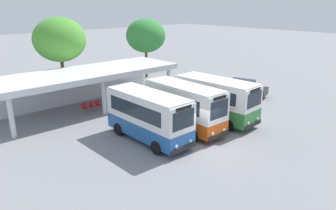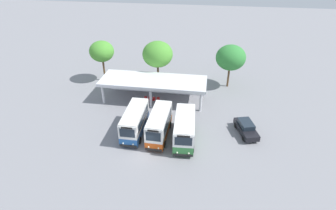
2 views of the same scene
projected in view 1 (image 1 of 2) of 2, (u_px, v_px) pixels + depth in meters
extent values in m
plane|color=gray|center=(208.00, 149.00, 20.49)|extent=(180.00, 180.00, 0.00)
cylinder|color=black|center=(181.00, 138.00, 20.95)|extent=(0.23, 0.90, 0.90)
cylinder|color=black|center=(157.00, 148.00, 19.60)|extent=(0.23, 0.90, 0.90)
cylinder|color=black|center=(142.00, 122.00, 23.82)|extent=(0.23, 0.90, 0.90)
cylinder|color=black|center=(119.00, 129.00, 22.47)|extent=(0.23, 0.90, 0.90)
cube|color=#23569E|center=(148.00, 127.00, 21.57)|extent=(2.23, 6.62, 1.04)
cube|color=silver|center=(148.00, 108.00, 21.14)|extent=(2.23, 6.62, 1.78)
cube|color=silver|center=(148.00, 94.00, 20.85)|extent=(2.16, 6.42, 0.12)
cube|color=black|center=(183.00, 148.00, 19.36)|extent=(2.08, 0.11, 0.28)
cube|color=#1E2833|center=(183.00, 120.00, 18.83)|extent=(1.79, 0.06, 1.15)
cube|color=black|center=(184.00, 108.00, 18.61)|extent=(1.31, 0.06, 0.24)
cube|color=#1E2833|center=(159.00, 103.00, 21.90)|extent=(0.07, 5.28, 0.98)
cube|color=#1E2833|center=(134.00, 110.00, 20.50)|extent=(0.07, 5.28, 0.98)
sphere|color=#EAEACC|center=(190.00, 141.00, 19.66)|extent=(0.20, 0.20, 0.20)
sphere|color=#EAEACC|center=(176.00, 147.00, 18.88)|extent=(0.20, 0.20, 0.20)
cylinder|color=black|center=(214.00, 128.00, 22.73)|extent=(0.24, 0.90, 0.90)
cylinder|color=black|center=(194.00, 135.00, 21.48)|extent=(0.24, 0.90, 0.90)
cylinder|color=black|center=(175.00, 114.00, 25.64)|extent=(0.24, 0.90, 0.90)
cylinder|color=black|center=(156.00, 119.00, 24.39)|extent=(0.24, 0.90, 0.90)
cube|color=#D14C14|center=(184.00, 118.00, 23.43)|extent=(2.24, 6.59, 1.00)
cube|color=silver|center=(184.00, 99.00, 22.99)|extent=(2.24, 6.59, 1.88)
cube|color=silver|center=(184.00, 86.00, 22.68)|extent=(2.17, 6.40, 0.12)
cube|color=black|center=(218.00, 136.00, 21.17)|extent=(2.00, 0.14, 0.28)
cube|color=#1E2833|center=(219.00, 109.00, 20.64)|extent=(1.73, 0.09, 1.22)
cube|color=black|center=(220.00, 98.00, 20.40)|extent=(1.26, 0.08, 0.24)
cube|color=#1E2833|center=(193.00, 96.00, 23.70)|extent=(0.15, 5.24, 1.03)
cube|color=#1E2833|center=(172.00, 101.00, 22.39)|extent=(0.15, 5.24, 1.03)
sphere|color=#EAEACC|center=(224.00, 129.00, 21.44)|extent=(0.20, 0.20, 0.20)
sphere|color=#EAEACC|center=(213.00, 134.00, 20.72)|extent=(0.20, 0.20, 0.20)
cylinder|color=black|center=(245.00, 118.00, 24.72)|extent=(0.27, 0.91, 0.90)
cylinder|color=black|center=(229.00, 125.00, 23.20)|extent=(0.27, 0.91, 0.90)
cylinder|color=black|center=(203.00, 106.00, 27.47)|extent=(0.27, 0.91, 0.90)
cylinder|color=black|center=(186.00, 112.00, 25.95)|extent=(0.27, 0.91, 0.90)
cube|color=#337F3D|center=(215.00, 109.00, 25.18)|extent=(2.72, 6.79, 1.17)
cube|color=white|center=(216.00, 91.00, 24.74)|extent=(2.72, 6.79, 1.67)
cube|color=white|center=(217.00, 80.00, 24.47)|extent=(2.63, 6.58, 0.12)
cube|color=black|center=(253.00, 125.00, 23.08)|extent=(2.22, 0.23, 0.28)
cube|color=#1E2833|center=(254.00, 99.00, 22.52)|extent=(1.91, 0.16, 1.08)
cube|color=black|center=(255.00, 90.00, 22.32)|extent=(1.40, 0.13, 0.24)
cube|color=#1E2833|center=(224.00, 88.00, 25.58)|extent=(0.35, 5.32, 0.92)
cube|color=#1E2833|center=(206.00, 93.00, 24.01)|extent=(0.35, 5.32, 0.92)
sphere|color=#EAEACC|center=(257.00, 119.00, 23.42)|extent=(0.20, 0.20, 0.20)
sphere|color=#EAEACC|center=(248.00, 123.00, 22.55)|extent=(0.20, 0.20, 0.20)
cylinder|color=black|center=(260.00, 93.00, 32.06)|extent=(0.35, 0.66, 0.64)
cylinder|color=black|center=(255.00, 97.00, 30.71)|extent=(0.35, 0.66, 0.64)
cylinder|color=black|center=(233.00, 89.00, 33.43)|extent=(0.35, 0.66, 0.64)
cylinder|color=black|center=(227.00, 93.00, 32.08)|extent=(0.35, 0.66, 0.64)
cube|color=black|center=(244.00, 89.00, 31.96)|extent=(2.96, 4.80, 0.70)
cube|color=#1E2833|center=(242.00, 83.00, 31.87)|extent=(2.10, 2.66, 0.60)
cylinder|color=silver|center=(11.00, 116.00, 21.72)|extent=(0.36, 0.36, 3.20)
cylinder|color=silver|center=(104.00, 96.00, 26.38)|extent=(0.36, 0.36, 3.20)
cylinder|color=silver|center=(169.00, 82.00, 31.05)|extent=(0.36, 0.36, 3.20)
cube|color=silver|center=(77.00, 86.00, 29.61)|extent=(15.35, 0.20, 3.20)
cube|color=silver|center=(89.00, 72.00, 27.41)|extent=(15.85, 5.49, 0.20)
cube|color=silver|center=(106.00, 80.00, 25.59)|extent=(15.85, 0.10, 0.28)
cylinder|color=slate|center=(88.00, 111.00, 27.00)|extent=(0.03, 0.03, 0.44)
cylinder|color=slate|center=(85.00, 112.00, 26.77)|extent=(0.03, 0.03, 0.44)
cylinder|color=slate|center=(86.00, 110.00, 27.24)|extent=(0.03, 0.03, 0.44)
cylinder|color=slate|center=(82.00, 111.00, 27.00)|extent=(0.03, 0.03, 0.44)
cube|color=#B21E1E|center=(85.00, 108.00, 26.93)|extent=(0.46, 0.46, 0.04)
cube|color=#B21E1E|center=(84.00, 105.00, 27.00)|extent=(0.44, 0.06, 0.40)
cylinder|color=slate|center=(95.00, 109.00, 27.41)|extent=(0.03, 0.03, 0.44)
cylinder|color=slate|center=(92.00, 110.00, 27.17)|extent=(0.03, 0.03, 0.44)
cylinder|color=slate|center=(93.00, 108.00, 27.65)|extent=(0.03, 0.03, 0.44)
cylinder|color=slate|center=(89.00, 109.00, 27.41)|extent=(0.03, 0.03, 0.44)
cube|color=#B21E1E|center=(92.00, 107.00, 27.34)|extent=(0.46, 0.46, 0.04)
cube|color=#B21E1E|center=(91.00, 104.00, 27.41)|extent=(0.44, 0.06, 0.40)
cylinder|color=slate|center=(102.00, 108.00, 27.84)|extent=(0.03, 0.03, 0.44)
cylinder|color=slate|center=(98.00, 108.00, 27.60)|extent=(0.03, 0.03, 0.44)
cylinder|color=slate|center=(99.00, 107.00, 28.08)|extent=(0.03, 0.03, 0.44)
cylinder|color=slate|center=(96.00, 108.00, 27.84)|extent=(0.03, 0.03, 0.44)
cube|color=#B21E1E|center=(99.00, 105.00, 27.77)|extent=(0.46, 0.46, 0.04)
cube|color=#B21E1E|center=(97.00, 102.00, 27.84)|extent=(0.44, 0.06, 0.40)
cylinder|color=slate|center=(108.00, 106.00, 28.27)|extent=(0.03, 0.03, 0.44)
cylinder|color=slate|center=(105.00, 107.00, 28.04)|extent=(0.03, 0.03, 0.44)
cylinder|color=slate|center=(106.00, 105.00, 28.51)|extent=(0.03, 0.03, 0.44)
cylinder|color=slate|center=(102.00, 106.00, 28.28)|extent=(0.03, 0.03, 0.44)
cube|color=#B21E1E|center=(105.00, 103.00, 28.20)|extent=(0.46, 0.46, 0.04)
cube|color=#B21E1E|center=(104.00, 101.00, 28.28)|extent=(0.44, 0.06, 0.40)
cylinder|color=brown|center=(64.00, 78.00, 31.07)|extent=(0.32, 0.32, 3.81)
ellipsoid|color=#4C9933|center=(60.00, 40.00, 29.93)|extent=(4.88, 4.88, 4.15)
cylinder|color=brown|center=(146.00, 64.00, 39.78)|extent=(0.32, 0.32, 3.33)
ellipsoid|color=#338438|center=(146.00, 36.00, 38.72)|extent=(4.79, 4.79, 4.07)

